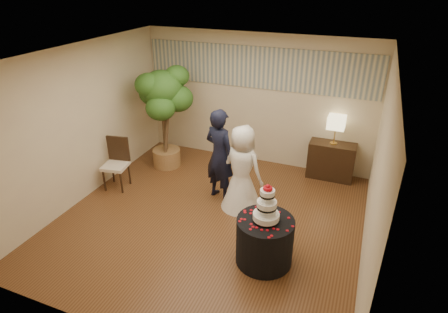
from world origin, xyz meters
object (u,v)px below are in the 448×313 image
at_px(table_lamp, 335,130).
at_px(side_chair, 115,165).
at_px(wedding_cake, 267,203).
at_px(ficus_tree, 164,118).
at_px(groom, 220,155).
at_px(cake_table, 265,241).
at_px(console, 331,161).
at_px(bride, 242,168).

xyz_separation_m(table_lamp, side_chair, (-3.85, -1.98, -0.55)).
xyz_separation_m(wedding_cake, ficus_tree, (-2.85, 2.15, 0.10)).
distance_m(wedding_cake, ficus_tree, 3.57).
relative_size(wedding_cake, ficus_tree, 0.26).
relative_size(groom, cake_table, 2.12).
height_order(wedding_cake, table_lamp, table_lamp).
distance_m(cake_table, ficus_tree, 3.65).
bearing_deg(console, cake_table, -101.23).
bearing_deg(console, ficus_tree, -167.48).
xyz_separation_m(bride, wedding_cake, (0.79, -1.24, 0.23)).
bearing_deg(groom, console, -119.82).
relative_size(wedding_cake, side_chair, 0.58).
distance_m(console, table_lamp, 0.67).
distance_m(groom, console, 2.45).
bearing_deg(wedding_cake, cake_table, 0.00).
bearing_deg(ficus_tree, side_chair, -110.35).
bearing_deg(cake_table, groom, 132.52).
height_order(wedding_cake, side_chair, wedding_cake).
bearing_deg(cake_table, wedding_cake, 0.00).
height_order(cake_table, console, console).
relative_size(cake_table, side_chair, 0.82).
xyz_separation_m(bride, ficus_tree, (-2.06, 0.91, 0.33)).
distance_m(groom, ficus_tree, 1.77).
height_order(ficus_tree, side_chair, ficus_tree).
xyz_separation_m(bride, console, (1.35, 1.69, -0.40)).
bearing_deg(side_chair, groom, 2.27).
relative_size(cake_table, table_lamp, 1.43).
distance_m(wedding_cake, console, 3.05).
relative_size(groom, bride, 1.12).
distance_m(bride, cake_table, 1.53).
bearing_deg(side_chair, cake_table, -25.85).
bearing_deg(groom, ficus_tree, -5.92).
relative_size(cake_table, console, 0.90).
distance_m(bride, side_chair, 2.54).
bearing_deg(table_lamp, cake_table, -100.76).
bearing_deg(cake_table, bride, 122.47).
bearing_deg(wedding_cake, console, 79.24).
height_order(groom, ficus_tree, ficus_tree).
distance_m(bride, ficus_tree, 2.28).
bearing_deg(table_lamp, bride, -128.48).
bearing_deg(ficus_tree, wedding_cake, -36.99).
height_order(bride, cake_table, bride).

